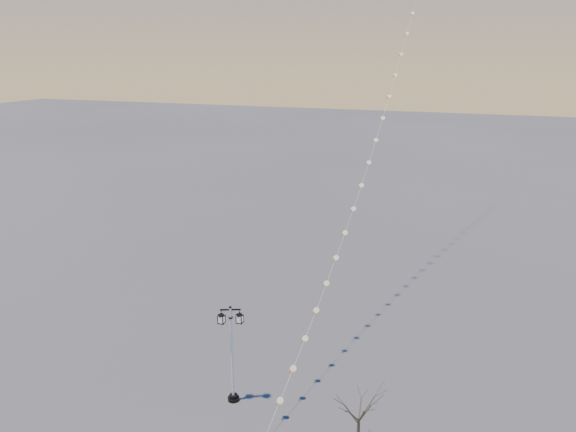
% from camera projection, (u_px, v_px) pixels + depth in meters
% --- Properties ---
extents(street_lamp, '(1.35, 0.83, 5.57)m').
position_uv_depth(street_lamp, '(232.00, 349.00, 27.65)').
color(street_lamp, black).
rests_on(street_lamp, ground).
extents(bare_tree, '(2.06, 2.06, 3.42)m').
position_uv_depth(bare_tree, '(359.00, 408.00, 24.19)').
color(bare_tree, '#433C2B').
rests_on(bare_tree, ground).
extents(kite_train, '(4.16, 43.55, 36.78)m').
position_uv_depth(kite_train, '(392.00, 44.00, 39.08)').
color(kite_train, black).
rests_on(kite_train, ground).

